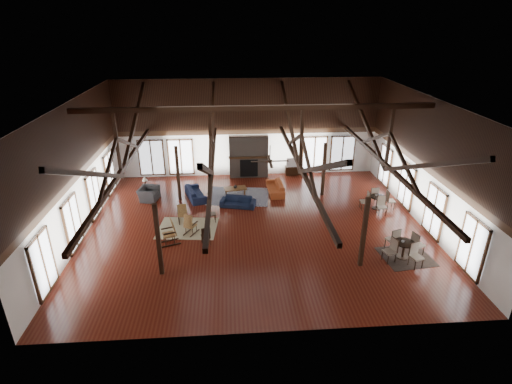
{
  "coord_description": "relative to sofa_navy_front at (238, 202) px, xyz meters",
  "views": [
    {
      "loc": [
        -1.23,
        -16.87,
        9.37
      ],
      "look_at": [
        0.06,
        1.0,
        1.4
      ],
      "focal_mm": 28.0,
      "sensor_mm": 36.0,
      "label": 1
    }
  ],
  "objects": [
    {
      "name": "fireplace",
      "position": [
        0.82,
        4.36,
        1.02
      ],
      "size": [
        2.5,
        0.69,
        2.6
      ],
      "color": "#675A4F",
      "rests_on": "floor"
    },
    {
      "name": "roof_truss",
      "position": [
        0.82,
        -2.31,
        3.76
      ],
      "size": [
        15.6,
        14.07,
        3.14
      ],
      "color": "black",
      "rests_on": "wall_back"
    },
    {
      "name": "wall_right",
      "position": [
        8.82,
        -2.31,
        2.73
      ],
      "size": [
        0.02,
        14.0,
        6.0
      ],
      "primitive_type": "cube",
      "color": "white",
      "rests_on": "floor"
    },
    {
      "name": "rug_dark",
      "position": [
        6.95,
        -5.36,
        -0.26
      ],
      "size": [
        2.21,
        2.05,
        0.01
      ],
      "primitive_type": "cube",
      "rotation": [
        0.0,
        0.0,
        0.12
      ],
      "color": "black",
      "rests_on": "floor"
    },
    {
      "name": "side_table_lamp",
      "position": [
        -5.17,
        1.95,
        0.15
      ],
      "size": [
        0.43,
        0.43,
        1.1
      ],
      "color": "black",
      "rests_on": "floor"
    },
    {
      "name": "cup_far",
      "position": [
        7.23,
        -0.7,
        0.47
      ],
      "size": [
        0.16,
        0.16,
        0.1
      ],
      "primitive_type": "imported",
      "rotation": [
        0.0,
        0.0,
        -0.32
      ],
      "color": "#B2B2B2",
      "rests_on": "cafe_table_far"
    },
    {
      "name": "tv_console",
      "position": [
        3.71,
        4.44,
        0.01
      ],
      "size": [
        1.1,
        0.41,
        0.55
      ],
      "primitive_type": "cube",
      "color": "black",
      "rests_on": "floor"
    },
    {
      "name": "sofa_navy_left",
      "position": [
        -2.32,
        1.27,
        0.03
      ],
      "size": [
        2.22,
        1.39,
        0.6
      ],
      "primitive_type": "imported",
      "rotation": [
        0.0,
        0.0,
        1.87
      ],
      "color": "#141B38",
      "rests_on": "floor"
    },
    {
      "name": "cup_near",
      "position": [
        6.68,
        -5.4,
        0.51
      ],
      "size": [
        0.15,
        0.15,
        0.09
      ],
      "primitive_type": "imported",
      "rotation": [
        0.0,
        0.0,
        -0.28
      ],
      "color": "#B2B2B2",
      "rests_on": "cafe_table_near"
    },
    {
      "name": "cafe_table_near",
      "position": [
        6.78,
        -5.39,
        0.24
      ],
      "size": [
        2.0,
        2.0,
        1.02
      ],
      "rotation": [
        0.0,
        0.0,
        0.31
      ],
      "color": "black",
      "rests_on": "floor"
    },
    {
      "name": "rocking_chair_a",
      "position": [
        -2.77,
        -1.54,
        0.2
      ],
      "size": [
        0.55,
        0.84,
        1.0
      ],
      "rotation": [
        0.0,
        0.0,
        0.19
      ],
      "color": "olive",
      "rests_on": "floor"
    },
    {
      "name": "wall_back",
      "position": [
        0.82,
        4.69,
        2.73
      ],
      "size": [
        16.0,
        0.02,
        6.0
      ],
      "primitive_type": "cube",
      "color": "white",
      "rests_on": "floor"
    },
    {
      "name": "wall_front",
      "position": [
        0.82,
        -9.31,
        2.73
      ],
      "size": [
        16.0,
        0.02,
        6.0
      ],
      "primitive_type": "cube",
      "color": "white",
      "rests_on": "floor"
    },
    {
      "name": "ceiling",
      "position": [
        0.82,
        -2.31,
        5.73
      ],
      "size": [
        16.0,
        14.0,
        0.02
      ],
      "primitive_type": "cube",
      "color": "black",
      "rests_on": "wall_back"
    },
    {
      "name": "ceiling_fan",
      "position": [
        1.32,
        -3.31,
        3.46
      ],
      "size": [
        1.6,
        1.6,
        0.75
      ],
      "color": "black",
      "rests_on": "roof_truss"
    },
    {
      "name": "side_chair_b",
      "position": [
        -1.52,
        -3.84,
        0.26
      ],
      "size": [
        0.46,
        0.46,
        0.92
      ],
      "rotation": [
        0.0,
        0.0,
        0.2
      ],
      "color": "black",
      "rests_on": "floor"
    },
    {
      "name": "rocking_chair_b",
      "position": [
        -2.32,
        -2.75,
        0.21
      ],
      "size": [
        0.74,
        0.89,
        1.02
      ],
      "rotation": [
        0.0,
        0.0,
        -0.5
      ],
      "color": "olive",
      "rests_on": "floor"
    },
    {
      "name": "cafe_table_far",
      "position": [
        7.31,
        -0.76,
        0.21
      ],
      "size": [
        1.83,
        1.83,
        0.96
      ],
      "rotation": [
        0.0,
        0.0,
        -0.02
      ],
      "color": "black",
      "rests_on": "floor"
    },
    {
      "name": "rocking_chair_c",
      "position": [
        -3.07,
        -3.52,
        0.29
      ],
      "size": [
        1.03,
        0.76,
        1.19
      ],
      "rotation": [
        0.0,
        0.0,
        1.91
      ],
      "color": "olive",
      "rests_on": "floor"
    },
    {
      "name": "coffee_table",
      "position": [
        -0.1,
        1.41,
        0.15
      ],
      "size": [
        1.33,
        0.82,
        0.48
      ],
      "rotation": [
        0.0,
        0.0,
        0.16
      ],
      "color": "brown",
      "rests_on": "floor"
    },
    {
      "name": "sofa_navy_front",
      "position": [
        0.0,
        0.0,
        0.0
      ],
      "size": [
        1.97,
        1.15,
        0.54
      ],
      "primitive_type": "imported",
      "rotation": [
        0.0,
        0.0,
        -0.25
      ],
      "color": "black",
      "rests_on": "floor"
    },
    {
      "name": "side_chair_a",
      "position": [
        -1.42,
        -1.63,
        0.26
      ],
      "size": [
        0.45,
        0.45,
        0.92
      ],
      "rotation": [
        0.0,
        0.0,
        -1.4
      ],
      "color": "black",
      "rests_on": "floor"
    },
    {
      "name": "wall_left",
      "position": [
        -7.18,
        -2.31,
        2.73
      ],
      "size": [
        0.02,
        14.0,
        6.0
      ],
      "primitive_type": "cube",
      "color": "white",
      "rests_on": "floor"
    },
    {
      "name": "rug_tan",
      "position": [
        -2.49,
        -2.2,
        -0.26
      ],
      "size": [
        2.96,
        2.43,
        0.01
      ],
      "primitive_type": "cube",
      "rotation": [
        0.0,
        0.0,
        -0.1
      ],
      "color": "tan",
      "rests_on": "floor"
    },
    {
      "name": "television",
      "position": [
        3.72,
        4.44,
        0.58
      ],
      "size": [
        1.05,
        0.2,
        0.6
      ],
      "primitive_type": "imported",
      "rotation": [
        0.0,
        0.0,
        0.06
      ],
      "color": "#B2B2B2",
      "rests_on": "tv_console"
    },
    {
      "name": "vase",
      "position": [
        -0.1,
        1.39,
        0.31
      ],
      "size": [
        0.21,
        0.21,
        0.21
      ],
      "primitive_type": "imported",
      "rotation": [
        0.0,
        0.0,
        0.05
      ],
      "color": "#B2B2B2",
      "rests_on": "coffee_table"
    },
    {
      "name": "rug_navy",
      "position": [
        0.06,
        1.31,
        -0.26
      ],
      "size": [
        3.67,
        2.95,
        0.01
      ],
      "primitive_type": "cube",
      "rotation": [
        0.0,
        0.0,
        -0.13
      ],
      "color": "#171E42",
      "rests_on": "floor"
    },
    {
      "name": "armchair",
      "position": [
        -4.87,
        1.21,
        0.09
      ],
      "size": [
        1.28,
        1.17,
        0.72
      ],
      "primitive_type": "imported",
      "rotation": [
        0.0,
        0.0,
        1.36
      ],
      "color": "#2A2A2D",
      "rests_on": "floor"
    },
    {
      "name": "sofa_orange",
      "position": [
        2.2,
        1.7,
        0.03
      ],
      "size": [
        2.11,
        0.9,
        0.61
      ],
      "primitive_type": "imported",
      "rotation": [
        0.0,
        0.0,
        -1.53
      ],
      "color": "#9F441E",
      "rests_on": "floor"
    },
    {
      "name": "post_grid",
      "position": [
        0.82,
        -2.31,
        1.26
      ],
      "size": [
        8.16,
        7.16,
        3.05
      ],
      "color": "black",
      "rests_on": "floor"
    },
    {
      "name": "floor",
      "position": [
        0.82,
        -2.31,
        -0.27
      ],
      "size": [
        16.0,
        16.0,
        0.0
      ],
      "primitive_type": "plane",
      "color": "#561F12",
      "rests_on": "ground"
    }
  ]
}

